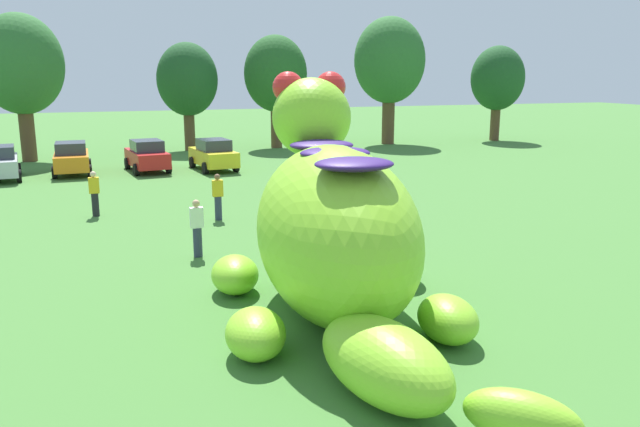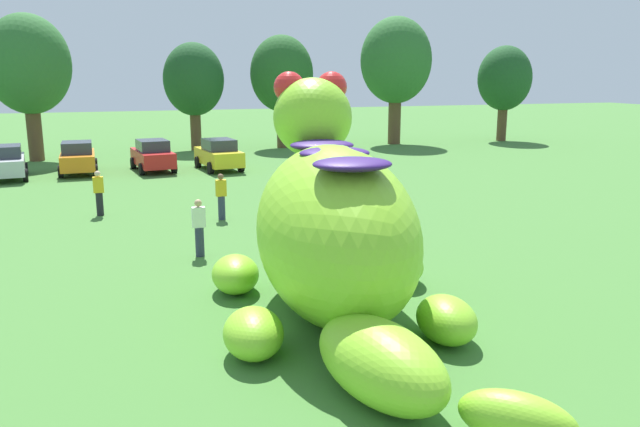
# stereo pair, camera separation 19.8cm
# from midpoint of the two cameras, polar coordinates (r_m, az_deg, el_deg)

# --- Properties ---
(ground_plane) EXTENTS (160.00, 160.00, 0.00)m
(ground_plane) POSITION_cam_midpoint_polar(r_m,az_deg,el_deg) (14.72, 1.75, -8.62)
(ground_plane) COLOR #427533
(giant_inflatable_creature) EXTENTS (5.89, 10.65, 5.35)m
(giant_inflatable_creature) POSITION_cam_midpoint_polar(r_m,az_deg,el_deg) (13.87, 1.01, -1.47)
(giant_inflatable_creature) COLOR #8CD12D
(giant_inflatable_creature) RESTS_ON ground
(car_orange) EXTENTS (2.02, 4.14, 1.72)m
(car_orange) POSITION_cam_midpoint_polar(r_m,az_deg,el_deg) (36.29, -21.56, 4.65)
(car_orange) COLOR orange
(car_orange) RESTS_ON ground
(car_red) EXTENTS (2.35, 4.29, 1.72)m
(car_red) POSITION_cam_midpoint_polar(r_m,az_deg,el_deg) (36.05, -15.43, 5.03)
(car_red) COLOR red
(car_red) RESTS_ON ground
(car_yellow) EXTENTS (2.35, 4.29, 1.72)m
(car_yellow) POSITION_cam_midpoint_polar(r_m,az_deg,el_deg) (35.72, -9.71, 5.24)
(car_yellow) COLOR yellow
(car_yellow) RESTS_ON ground
(tree_mid_left) EXTENTS (4.92, 4.92, 8.74)m
(tree_mid_left) POSITION_cam_midpoint_polar(r_m,az_deg,el_deg) (42.41, -25.42, 11.94)
(tree_mid_left) COLOR brown
(tree_mid_left) RESTS_ON ground
(tree_centre_left) EXTENTS (4.12, 4.12, 7.31)m
(tree_centre_left) POSITION_cam_midpoint_polar(r_m,az_deg,el_deg) (45.05, -11.96, 11.64)
(tree_centre_left) COLOR brown
(tree_centre_left) RESTS_ON ground
(tree_centre) EXTENTS (4.44, 4.44, 7.88)m
(tree_centre) POSITION_cam_midpoint_polar(r_m,az_deg,el_deg) (45.83, -4.14, 12.35)
(tree_centre) COLOR brown
(tree_centre) RESTS_ON ground
(tree_centre_right) EXTENTS (5.25, 5.25, 9.32)m
(tree_centre_right) POSITION_cam_midpoint_polar(r_m,az_deg,el_deg) (48.46, 6.15, 13.44)
(tree_centre_right) COLOR brown
(tree_centre_right) RESTS_ON ground
(tree_mid_right) EXTENTS (4.13, 4.13, 7.33)m
(tree_mid_right) POSITION_cam_midpoint_polar(r_m,az_deg,el_deg) (52.41, 15.56, 11.57)
(tree_mid_right) COLOR brown
(tree_mid_right) RESTS_ON ground
(spectator_near_inflatable) EXTENTS (0.38, 0.26, 1.71)m
(spectator_near_inflatable) POSITION_cam_midpoint_polar(r_m,az_deg,el_deg) (25.31, -19.80, 1.67)
(spectator_near_inflatable) COLOR black
(spectator_near_inflatable) RESTS_ON ground
(spectator_mid_field) EXTENTS (0.38, 0.26, 1.71)m
(spectator_mid_field) POSITION_cam_midpoint_polar(r_m,az_deg,el_deg) (22.02, 1.18, 0.87)
(spectator_mid_field) COLOR #2D334C
(spectator_mid_field) RESTS_ON ground
(spectator_by_cars) EXTENTS (0.38, 0.26, 1.71)m
(spectator_by_cars) POSITION_cam_midpoint_polar(r_m,az_deg,el_deg) (18.92, -11.28, -1.33)
(spectator_by_cars) COLOR #2D334C
(spectator_by_cars) RESTS_ON ground
(spectator_wandering) EXTENTS (0.38, 0.26, 1.71)m
(spectator_wandering) POSITION_cam_midpoint_polar(r_m,az_deg,el_deg) (23.53, -9.40, 1.46)
(spectator_wandering) COLOR #2D334C
(spectator_wandering) RESTS_ON ground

